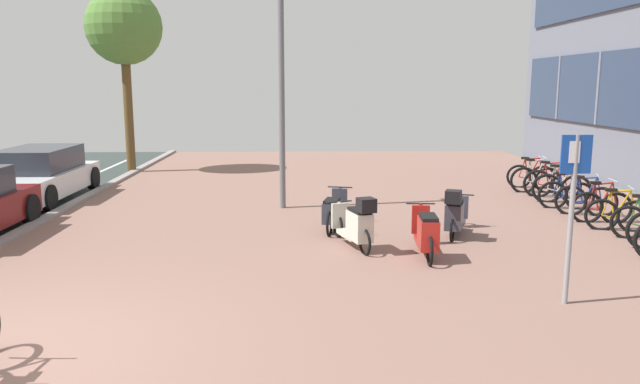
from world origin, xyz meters
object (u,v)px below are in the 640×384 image
(parking_sign, at_px, (572,200))
(scooter_near, at_px, (426,233))
(lamp_post, at_px, (281,77))
(bicycle_rack_07, at_px, (561,188))
(bicycle_rack_09, at_px, (536,180))
(bicycle_rack_05, at_px, (586,200))
(bicycle_rack_08, at_px, (552,184))
(bicycle_rack_04, at_px, (601,207))
(scooter_extra, at_px, (455,214))
(bicycle_rack_10, at_px, (531,176))
(bicycle_rack_03, at_px, (618,215))
(scooter_far, at_px, (334,212))
(street_tree, at_px, (124,28))
(bicycle_rack_06, at_px, (566,195))
(parked_car_far, at_px, (39,175))
(scooter_mid, at_px, (356,224))

(parking_sign, bearing_deg, scooter_near, 122.10)
(parking_sign, xyz_separation_m, lamp_post, (-3.97, 6.47, 1.64))
(bicycle_rack_07, distance_m, bicycle_rack_09, 1.44)
(bicycle_rack_05, height_order, bicycle_rack_07, bicycle_rack_07)
(bicycle_rack_07, relative_size, bicycle_rack_08, 1.01)
(bicycle_rack_04, bearing_deg, scooter_extra, -162.54)
(bicycle_rack_04, distance_m, parking_sign, 5.59)
(bicycle_rack_10, height_order, scooter_near, bicycle_rack_10)
(bicycle_rack_09, relative_size, parking_sign, 0.61)
(bicycle_rack_07, bearing_deg, scooter_extra, -137.04)
(bicycle_rack_03, xyz_separation_m, scooter_far, (-5.68, 0.25, 0.05))
(bicycle_rack_09, bearing_deg, street_tree, 160.28)
(bicycle_rack_06, height_order, lamp_post, lamp_post)
(bicycle_rack_04, relative_size, parked_car_far, 0.32)
(bicycle_rack_03, xyz_separation_m, parked_car_far, (-13.00, 3.80, 0.30))
(bicycle_rack_05, xyz_separation_m, parked_car_far, (-13.03, 2.36, 0.29))
(scooter_far, xyz_separation_m, parked_car_far, (-7.32, 3.55, 0.25))
(lamp_post, xyz_separation_m, street_tree, (-5.25, 6.14, 1.62))
(bicycle_rack_06, relative_size, scooter_far, 0.74)
(street_tree, bearing_deg, scooter_mid, -55.80)
(scooter_near, height_order, parked_car_far, parked_car_far)
(bicycle_rack_07, relative_size, scooter_mid, 0.80)
(scooter_extra, distance_m, street_tree, 13.17)
(bicycle_rack_05, bearing_deg, scooter_extra, -152.27)
(bicycle_rack_03, xyz_separation_m, bicycle_rack_09, (0.01, 4.32, 0.03))
(bicycle_rack_09, relative_size, parked_car_far, 0.34)
(bicycle_rack_06, bearing_deg, street_tree, 151.50)
(bicycle_rack_03, height_order, street_tree, street_tree)
(scooter_mid, distance_m, street_tree, 12.58)
(parking_sign, bearing_deg, scooter_extra, 98.94)
(bicycle_rack_06, distance_m, lamp_post, 7.21)
(scooter_mid, bearing_deg, lamp_post, 111.07)
(bicycle_rack_04, bearing_deg, lamp_post, 165.38)
(bicycle_rack_10, relative_size, parking_sign, 0.57)
(bicycle_rack_08, distance_m, parked_car_far, 13.16)
(bicycle_rack_03, relative_size, street_tree, 0.21)
(bicycle_rack_04, xyz_separation_m, bicycle_rack_09, (-0.01, 3.60, 0.01))
(scooter_mid, relative_size, lamp_post, 0.31)
(bicycle_rack_05, bearing_deg, bicycle_rack_03, -91.09)
(scooter_far, bearing_deg, scooter_near, -53.43)
(scooter_mid, relative_size, street_tree, 0.29)
(bicycle_rack_07, bearing_deg, parked_car_far, 175.99)
(bicycle_rack_08, relative_size, bicycle_rack_09, 0.99)
(bicycle_rack_07, height_order, bicycle_rack_08, bicycle_rack_07)
(bicycle_rack_10, distance_m, parked_car_far, 13.22)
(bicycle_rack_07, bearing_deg, parking_sign, -112.88)
(bicycle_rack_09, distance_m, lamp_post, 7.53)
(bicycle_rack_03, bearing_deg, scooter_extra, -174.11)
(bicycle_rack_04, relative_size, bicycle_rack_09, 0.94)
(bicycle_rack_03, bearing_deg, bicycle_rack_07, 88.15)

